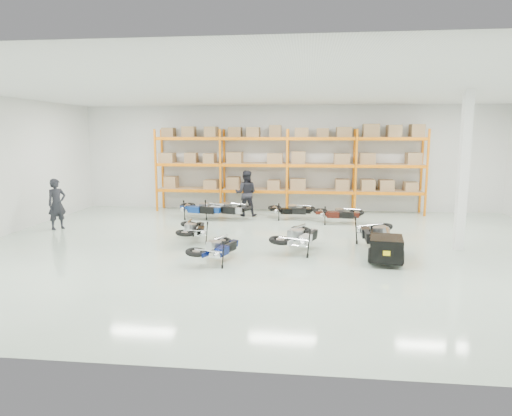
# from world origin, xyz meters

# --- Properties ---
(room) EXTENTS (18.00, 18.00, 18.00)m
(room) POSITION_xyz_m (0.00, 0.00, 2.25)
(room) COLOR #B2C7B4
(room) RESTS_ON ground
(pallet_rack) EXTENTS (11.28, 0.98, 3.62)m
(pallet_rack) POSITION_xyz_m (-0.00, 6.45, 2.26)
(pallet_rack) COLOR orange
(pallet_rack) RESTS_ON ground
(structural_column) EXTENTS (0.25, 0.25, 4.50)m
(structural_column) POSITION_xyz_m (5.20, 0.50, 2.25)
(structural_column) COLOR white
(structural_column) RESTS_ON ground
(moto_blue_centre) EXTENTS (1.25, 1.76, 1.03)m
(moto_blue_centre) POSITION_xyz_m (-1.46, -1.60, 0.49)
(moto_blue_centre) COLOR #061043
(moto_blue_centre) RESTS_ON ground
(moto_silver_left) EXTENTS (1.48, 2.02, 1.18)m
(moto_silver_left) POSITION_xyz_m (0.62, -0.28, 0.56)
(moto_silver_left) COLOR #B9BBC1
(moto_silver_left) RESTS_ON ground
(moto_black_far_left) EXTENTS (1.04, 1.71, 1.04)m
(moto_black_far_left) POSITION_xyz_m (-2.64, 0.64, 0.49)
(moto_black_far_left) COLOR black
(moto_black_far_left) RESTS_ON ground
(moto_touring_right) EXTENTS (1.01, 1.98, 1.27)m
(moto_touring_right) POSITION_xyz_m (2.86, 0.28, 0.60)
(moto_touring_right) COLOR black
(moto_touring_right) RESTS_ON ground
(trailer) EXTENTS (0.92, 1.71, 0.70)m
(trailer) POSITION_xyz_m (2.86, -1.32, 0.41)
(trailer) COLOR black
(trailer) RESTS_ON ground
(moto_back_a) EXTENTS (1.98, 1.32, 1.17)m
(moto_back_a) POSITION_xyz_m (-3.23, 4.35, 0.55)
(moto_back_a) COLOR navy
(moto_back_a) RESTS_ON ground
(moto_back_b) EXTENTS (2.03, 1.48, 1.18)m
(moto_back_b) POSITION_xyz_m (-2.37, 4.43, 0.56)
(moto_back_b) COLOR #A2A8AC
(moto_back_b) RESTS_ON ground
(moto_back_c) EXTENTS (1.62, 0.84, 1.03)m
(moto_back_c) POSITION_xyz_m (0.24, 4.70, 0.49)
(moto_back_c) COLOR black
(moto_back_c) RESTS_ON ground
(moto_back_d) EXTENTS (1.69, 0.98, 1.04)m
(moto_back_d) POSITION_xyz_m (2.00, 4.02, 0.49)
(moto_back_d) COLOR #3B110B
(moto_back_d) RESTS_ON ground
(person_left) EXTENTS (0.71, 0.77, 1.77)m
(person_left) POSITION_xyz_m (-7.80, 1.91, 0.89)
(person_left) COLOR black
(person_left) RESTS_ON ground
(person_back) EXTENTS (0.90, 0.70, 1.85)m
(person_back) POSITION_xyz_m (-1.61, 5.25, 0.93)
(person_back) COLOR black
(person_back) RESTS_ON ground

